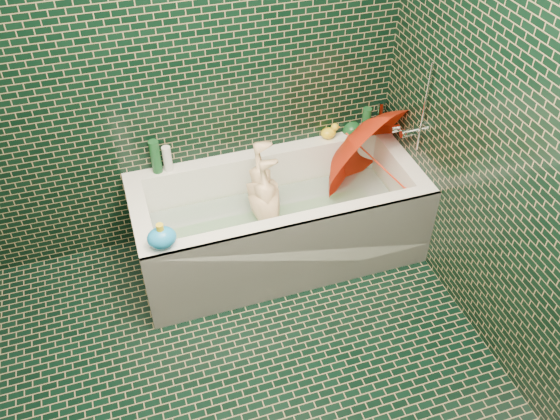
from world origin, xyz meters
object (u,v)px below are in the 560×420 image
object	(u,v)px
bath_toy	(162,237)
umbrella	(381,166)
rubber_duck	(330,132)
child	(269,217)
bathtub	(279,228)

from	to	relation	value
bath_toy	umbrella	bearing A→B (deg)	-0.03
rubber_duck	bath_toy	xyz separation A→B (m)	(-1.17, -0.64, 0.02)
child	umbrella	world-z (taller)	umbrella
child	rubber_duck	size ratio (longest dim) A/B	7.23
bath_toy	child	bearing A→B (deg)	12.45
bathtub	bath_toy	distance (m)	0.88
umbrella	rubber_duck	bearing A→B (deg)	100.69
bathtub	child	size ratio (longest dim) A/B	1.80
umbrella	child	bearing A→B (deg)	160.54
bathtub	bath_toy	bearing A→B (deg)	-157.89
bathtub	umbrella	xyz separation A→B (m)	(0.65, 0.01, 0.32)
umbrella	rubber_duck	xyz separation A→B (m)	(-0.20, 0.34, 0.07)
rubber_duck	bath_toy	distance (m)	1.34
child	rubber_duck	distance (m)	0.68
bathtub	rubber_duck	bearing A→B (deg)	37.88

